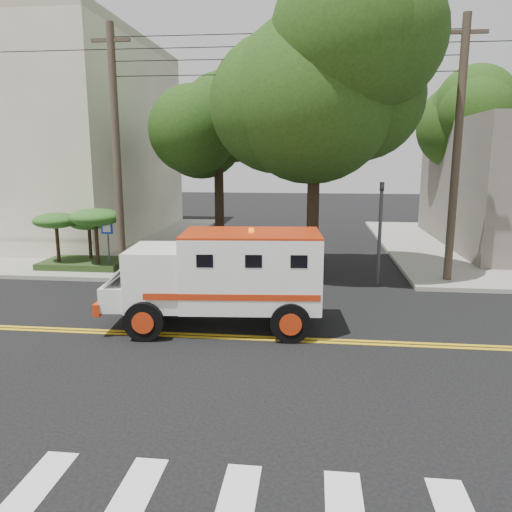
# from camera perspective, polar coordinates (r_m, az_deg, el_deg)

# --- Properties ---
(ground) EXTENTS (100.00, 100.00, 0.00)m
(ground) POSITION_cam_1_polar(r_m,az_deg,el_deg) (12.61, -0.75, -9.35)
(ground) COLOR black
(ground) RESTS_ON ground
(sidewalk_nw) EXTENTS (17.00, 17.00, 0.15)m
(sidewalk_nw) POSITION_cam_1_polar(r_m,az_deg,el_deg) (29.65, -23.95, 1.87)
(sidewalk_nw) COLOR gray
(sidewalk_nw) RESTS_ON ground
(building_left) EXTENTS (16.00, 14.00, 10.00)m
(building_left) POSITION_cam_1_polar(r_m,az_deg,el_deg) (31.66, -26.50, 11.45)
(building_left) COLOR #B6B195
(building_left) RESTS_ON sidewalk_nw
(utility_pole_left) EXTENTS (0.28, 0.28, 9.00)m
(utility_pole_left) POSITION_cam_1_polar(r_m,az_deg,el_deg) (19.07, -15.63, 11.07)
(utility_pole_left) COLOR #382D23
(utility_pole_left) RESTS_ON ground
(utility_pole_right) EXTENTS (0.28, 0.28, 9.00)m
(utility_pole_right) POSITION_cam_1_polar(r_m,az_deg,el_deg) (18.53, 21.94, 10.68)
(utility_pole_right) COLOR #382D23
(utility_pole_right) RESTS_ON ground
(tree_main) EXTENTS (6.08, 5.70, 9.85)m
(tree_main) POSITION_cam_1_polar(r_m,az_deg,el_deg) (18.12, 8.34, 19.95)
(tree_main) COLOR black
(tree_main) RESTS_ON ground
(tree_left) EXTENTS (4.48, 4.20, 7.70)m
(tree_left) POSITION_cam_1_polar(r_m,az_deg,el_deg) (23.89, -3.66, 14.39)
(tree_left) COLOR black
(tree_left) RESTS_ON ground
(tree_right) EXTENTS (4.80, 4.50, 8.20)m
(tree_right) POSITION_cam_1_polar(r_m,az_deg,el_deg) (28.48, 22.15, 13.84)
(tree_right) COLOR black
(tree_right) RESTS_ON ground
(traffic_signal) EXTENTS (0.15, 0.18, 3.60)m
(traffic_signal) POSITION_cam_1_polar(r_m,az_deg,el_deg) (17.59, 14.02, 3.73)
(traffic_signal) COLOR #3F3F42
(traffic_signal) RESTS_ON ground
(accessibility_sign) EXTENTS (0.45, 0.10, 2.02)m
(accessibility_sign) POSITION_cam_1_polar(r_m,az_deg,el_deg) (19.71, -16.57, 1.86)
(accessibility_sign) COLOR #3F3F42
(accessibility_sign) RESTS_ON ground
(palm_planter) EXTENTS (3.52, 2.63, 2.36)m
(palm_planter) POSITION_cam_1_polar(r_m,az_deg,el_deg) (20.58, -19.30, 2.87)
(palm_planter) COLOR #1E3314
(palm_planter) RESTS_ON sidewalk_nw
(armored_truck) EXTENTS (5.77, 2.66, 2.56)m
(armored_truck) POSITION_cam_1_polar(r_m,az_deg,el_deg) (12.97, -3.73, -2.05)
(armored_truck) COLOR white
(armored_truck) RESTS_ON ground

